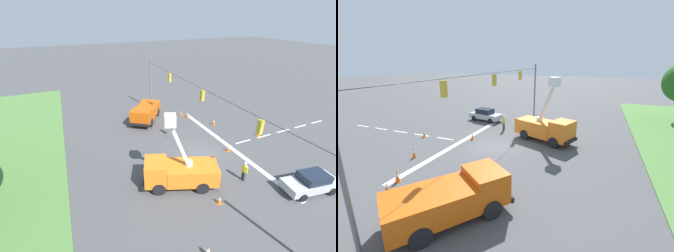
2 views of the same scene
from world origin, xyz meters
The scene contains 14 objects.
ground_plane centered at (0.00, 0.00, 0.00)m, with size 200.00×200.00×0.00m, color #4C4C4F.
lane_markings centered at (0.00, -5.12, 0.00)m, with size 17.60×15.25×0.01m.
signal_gantry centered at (0.03, 0.00, 4.43)m, with size 26.20×0.33×7.20m.
utility_truck_bucket_lift centered at (-3.21, 3.85, 1.39)m, with size 4.24×6.26×6.17m.
utility_truck_support_near centered at (9.61, 2.10, 1.16)m, with size 6.31×5.51×2.14m.
sedan_silver centered at (-7.98, -5.14, 0.79)m, with size 2.48×4.54×1.56m.
road_worker centered at (-4.91, -1.27, 1.00)m, with size 0.65×0.26×1.77m.
traffic_cone_foreground_left centered at (-0.84, -2.94, 0.34)m, with size 0.36×0.36×0.69m.
traffic_cone_foreground_right centered at (9.26, -2.85, 0.33)m, with size 0.36×0.36×0.67m.
traffic_cone_mid_left centered at (-6.22, 2.07, 0.35)m, with size 0.36×0.36×0.71m.
traffic_cone_mid_right centered at (8.12, -3.24, 0.41)m, with size 0.36×0.36×0.83m.
traffic_cone_near_bucket centered at (4.75, -5.09, 0.40)m, with size 0.36×0.36×0.80m.
traffic_cone_lane_edge_a centered at (-9.22, 5.07, 0.41)m, with size 0.36×0.36×0.82m.
traffic_cone_lane_edge_b centered at (0.36, -7.96, 0.35)m, with size 0.36×0.36×0.71m.
Camera 2 is at (17.45, 8.22, 7.58)m, focal length 24.00 mm.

